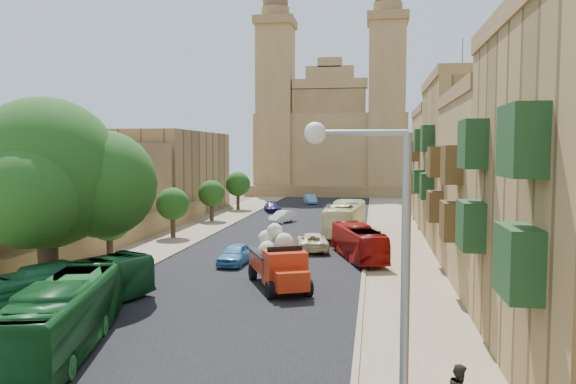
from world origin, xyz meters
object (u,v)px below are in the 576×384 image
(church, at_px, (332,141))
(street_tree_d, at_px, (238,184))
(street_tree_b, at_px, (173,204))
(car_blue_a, at_px, (235,254))
(bus_green_north, at_px, (71,288))
(car_dkblue, at_px, (272,207))
(pedestrian_a, at_px, (372,258))
(streetlamp, at_px, (381,274))
(bus_cream_east, at_px, (345,218))
(bus_red_east, at_px, (358,242))
(bus_green_south, at_px, (62,317))
(pedestrian_c, at_px, (380,247))
(car_white_b, at_px, (333,215))
(street_tree_a, at_px, (109,219))
(car_cream, at_px, (312,242))
(ficus_tree, at_px, (47,179))
(car_blue_b, at_px, (310,199))
(car_white_a, at_px, (283,217))
(olive_pickup, at_px, (359,239))
(red_truck, at_px, (279,260))
(street_tree_c, at_px, (212,194))

(church, xyz_separation_m, street_tree_d, (-10.00, -30.61, -6.21))
(street_tree_b, bearing_deg, car_blue_a, -52.08)
(bus_green_north, bearing_deg, car_dkblue, 112.69)
(street_tree_b, xyz_separation_m, pedestrian_a, (17.50, -11.23, -2.16))
(streetlamp, relative_size, bus_cream_east, 0.75)
(bus_red_east, relative_size, pedestrian_a, 5.36)
(bus_green_north, bearing_deg, street_tree_b, 123.27)
(bus_green_south, height_order, pedestrian_c, bus_green_south)
(car_blue_a, distance_m, car_white_b, 24.93)
(car_blue_a, xyz_separation_m, car_white_b, (4.84, 24.46, -0.02))
(bus_red_east, xyz_separation_m, bus_cream_east, (-1.48, 11.29, 0.33))
(street_tree_d, xyz_separation_m, bus_green_north, (3.50, -47.00, -2.08))
(church, bearing_deg, bus_green_south, -92.77)
(bus_green_south, height_order, bus_cream_east, bus_cream_east)
(streetlamp, distance_m, car_white_b, 50.14)
(bus_red_east, relative_size, car_white_b, 2.14)
(street_tree_a, xyz_separation_m, bus_red_east, (16.50, 4.42, -1.88))
(car_white_b, bearing_deg, street_tree_d, -43.51)
(street_tree_d, relative_size, bus_cream_east, 0.45)
(street_tree_a, distance_m, bus_green_north, 11.69)
(car_cream, bearing_deg, bus_green_north, 53.07)
(ficus_tree, bearing_deg, streetlamp, -43.06)
(car_blue_b, bearing_deg, car_blue_a, -105.31)
(ficus_tree, relative_size, street_tree_a, 2.28)
(car_cream, bearing_deg, car_white_a, -82.66)
(ficus_tree, xyz_separation_m, car_white_a, (7.35, 31.55, -5.56))
(bus_green_north, distance_m, car_white_b, 37.99)
(street_tree_d, relative_size, car_dkblue, 1.16)
(bus_green_north, bearing_deg, car_blue_a, 93.00)
(car_blue_a, distance_m, pedestrian_c, 10.11)
(olive_pickup, distance_m, car_blue_b, 38.05)
(bus_green_north, relative_size, car_cream, 1.79)
(street_tree_b, bearing_deg, bus_red_east, -24.69)
(red_truck, distance_m, car_white_b, 30.34)
(street_tree_d, distance_m, bus_cream_east, 25.31)
(ficus_tree, distance_m, car_white_a, 32.87)
(pedestrian_c, bearing_deg, olive_pickup, -158.39)
(red_truck, height_order, bus_green_north, red_truck)
(bus_green_south, bearing_deg, olive_pickup, 53.04)
(street_tree_c, relative_size, pedestrian_c, 2.31)
(bus_red_east, relative_size, car_cream, 1.74)
(church, height_order, pedestrian_a, church)
(red_truck, height_order, car_blue_b, red_truck)
(car_dkblue, bearing_deg, street_tree_b, -122.17)
(street_tree_a, distance_m, olive_pickup, 18.47)
(pedestrian_a, height_order, pedestrian_c, pedestrian_c)
(streetlamp, xyz_separation_m, car_cream, (-4.80, 31.34, -4.52))
(bus_cream_east, xyz_separation_m, pedestrian_a, (2.48, -14.94, -0.72))
(church, bearing_deg, car_dkblue, -98.61)
(car_blue_a, xyz_separation_m, car_white_a, (-0.42, 22.29, -0.06))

